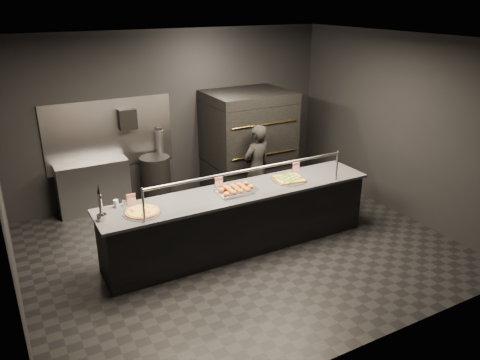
{
  "coord_description": "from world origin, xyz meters",
  "views": [
    {
      "loc": [
        -2.94,
        -5.41,
        3.52
      ],
      "look_at": [
        0.11,
        0.2,
        0.99
      ],
      "focal_mm": 35.0,
      "sensor_mm": 36.0,
      "label": 1
    }
  ],
  "objects_px": {
    "fire_extinguisher": "(159,142)",
    "worker": "(256,168)",
    "towel_dispenser": "(127,119)",
    "trash_bin": "(156,180)",
    "round_pizza": "(142,212)",
    "pizza_oven": "(248,142)",
    "slider_tray_b": "(238,188)",
    "service_counter": "(240,219)",
    "square_pizza": "(289,179)",
    "slider_tray_a": "(234,191)",
    "beer_tap": "(101,210)",
    "prep_shelf": "(94,187)"
  },
  "relations": [
    {
      "from": "pizza_oven",
      "to": "slider_tray_b",
      "type": "bearing_deg",
      "value": -122.95
    },
    {
      "from": "prep_shelf",
      "to": "slider_tray_b",
      "type": "height_order",
      "value": "slider_tray_b"
    },
    {
      "from": "fire_extinguisher",
      "to": "trash_bin",
      "type": "height_order",
      "value": "fire_extinguisher"
    },
    {
      "from": "pizza_oven",
      "to": "towel_dispenser",
      "type": "xyz_separation_m",
      "value": [
        -2.1,
        0.49,
        0.58
      ]
    },
    {
      "from": "towel_dispenser",
      "to": "slider_tray_b",
      "type": "distance_m",
      "value": 2.58
    },
    {
      "from": "trash_bin",
      "to": "worker",
      "type": "xyz_separation_m",
      "value": [
        1.45,
        -1.08,
        0.33
      ]
    },
    {
      "from": "service_counter",
      "to": "slider_tray_a",
      "type": "xyz_separation_m",
      "value": [
        -0.1,
        -0.02,
        0.49
      ]
    },
    {
      "from": "prep_shelf",
      "to": "square_pizza",
      "type": "bearing_deg",
      "value": -43.36
    },
    {
      "from": "square_pizza",
      "to": "worker",
      "type": "height_order",
      "value": "worker"
    },
    {
      "from": "service_counter",
      "to": "towel_dispenser",
      "type": "xyz_separation_m",
      "value": [
        -0.9,
        2.39,
        1.09
      ]
    },
    {
      "from": "round_pizza",
      "to": "slider_tray_a",
      "type": "relative_size",
      "value": 1.0
    },
    {
      "from": "fire_extinguisher",
      "to": "beer_tap",
      "type": "xyz_separation_m",
      "value": [
        -1.6,
        -2.4,
        -0.0
      ]
    },
    {
      "from": "slider_tray_a",
      "to": "slider_tray_b",
      "type": "height_order",
      "value": "slider_tray_a"
    },
    {
      "from": "round_pizza",
      "to": "slider_tray_a",
      "type": "xyz_separation_m",
      "value": [
        1.35,
        0.02,
        0.01
      ]
    },
    {
      "from": "towel_dispenser",
      "to": "fire_extinguisher",
      "type": "bearing_deg",
      "value": 1.04
    },
    {
      "from": "towel_dispenser",
      "to": "trash_bin",
      "type": "height_order",
      "value": "towel_dispenser"
    },
    {
      "from": "pizza_oven",
      "to": "slider_tray_a",
      "type": "distance_m",
      "value": 2.32
    },
    {
      "from": "beer_tap",
      "to": "slider_tray_b",
      "type": "bearing_deg",
      "value": 1.33
    },
    {
      "from": "service_counter",
      "to": "towel_dispenser",
      "type": "bearing_deg",
      "value": 110.63
    },
    {
      "from": "service_counter",
      "to": "square_pizza",
      "type": "xyz_separation_m",
      "value": [
        0.85,
        0.01,
        0.47
      ]
    },
    {
      "from": "prep_shelf",
      "to": "beer_tap",
      "type": "height_order",
      "value": "beer_tap"
    },
    {
      "from": "slider_tray_b",
      "to": "slider_tray_a",
      "type": "bearing_deg",
      "value": -144.05
    },
    {
      "from": "round_pizza",
      "to": "trash_bin",
      "type": "height_order",
      "value": "round_pizza"
    },
    {
      "from": "beer_tap",
      "to": "slider_tray_a",
      "type": "height_order",
      "value": "beer_tap"
    },
    {
      "from": "prep_shelf",
      "to": "square_pizza",
      "type": "relative_size",
      "value": 2.29
    },
    {
      "from": "round_pizza",
      "to": "beer_tap",
      "type": "bearing_deg",
      "value": 174.34
    },
    {
      "from": "service_counter",
      "to": "square_pizza",
      "type": "distance_m",
      "value": 0.97
    },
    {
      "from": "towel_dispenser",
      "to": "round_pizza",
      "type": "distance_m",
      "value": 2.57
    },
    {
      "from": "service_counter",
      "to": "trash_bin",
      "type": "relative_size",
      "value": 4.67
    },
    {
      "from": "service_counter",
      "to": "round_pizza",
      "type": "relative_size",
      "value": 8.11
    },
    {
      "from": "service_counter",
      "to": "prep_shelf",
      "type": "distance_m",
      "value": 2.82
    },
    {
      "from": "prep_shelf",
      "to": "fire_extinguisher",
      "type": "xyz_separation_m",
      "value": [
        1.25,
        0.08,
        0.61
      ]
    },
    {
      "from": "service_counter",
      "to": "worker",
      "type": "xyz_separation_m",
      "value": [
        0.9,
        1.06,
        0.3
      ]
    },
    {
      "from": "service_counter",
      "to": "beer_tap",
      "type": "bearing_deg",
      "value": 179.91
    },
    {
      "from": "slider_tray_a",
      "to": "fire_extinguisher",
      "type": "bearing_deg",
      "value": 95.88
    },
    {
      "from": "service_counter",
      "to": "square_pizza",
      "type": "bearing_deg",
      "value": 0.46
    },
    {
      "from": "prep_shelf",
      "to": "fire_extinguisher",
      "type": "relative_size",
      "value": 2.38
    },
    {
      "from": "slider_tray_b",
      "to": "worker",
      "type": "bearing_deg",
      "value": 48.35
    },
    {
      "from": "pizza_oven",
      "to": "trash_bin",
      "type": "bearing_deg",
      "value": 172.11
    },
    {
      "from": "square_pizza",
      "to": "service_counter",
      "type": "bearing_deg",
      "value": -179.54
    },
    {
      "from": "prep_shelf",
      "to": "slider_tray_b",
      "type": "relative_size",
      "value": 2.31
    },
    {
      "from": "square_pizza",
      "to": "slider_tray_a",
      "type": "bearing_deg",
      "value": -178.13
    },
    {
      "from": "prep_shelf",
      "to": "trash_bin",
      "type": "xyz_separation_m",
      "value": [
        1.05,
        -0.18,
        -0.01
      ]
    },
    {
      "from": "beer_tap",
      "to": "pizza_oven",
      "type": "bearing_deg",
      "value": 31.06
    },
    {
      "from": "towel_dispenser",
      "to": "square_pizza",
      "type": "bearing_deg",
      "value": -53.72
    },
    {
      "from": "slider_tray_b",
      "to": "round_pizza",
      "type": "bearing_deg",
      "value": -176.26
    },
    {
      "from": "trash_bin",
      "to": "worker",
      "type": "bearing_deg",
      "value": -36.67
    },
    {
      "from": "towel_dispenser",
      "to": "slider_tray_a",
      "type": "xyz_separation_m",
      "value": [
        0.8,
        -2.41,
        -0.6
      ]
    },
    {
      "from": "fire_extinguisher",
      "to": "worker",
      "type": "bearing_deg",
      "value": -46.9
    },
    {
      "from": "pizza_oven",
      "to": "prep_shelf",
      "type": "bearing_deg",
      "value": 171.46
    }
  ]
}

